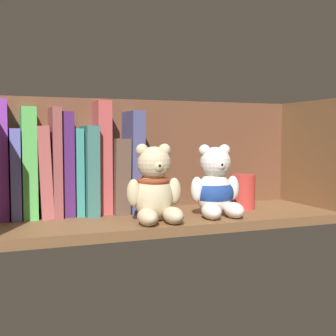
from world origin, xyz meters
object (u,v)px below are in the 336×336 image
(teddy_bear_smaller, at_px, (215,188))
(book_3, at_px, (43,171))
(book_4, at_px, (54,162))
(book_0, at_px, (0,160))
(book_2, at_px, (28,163))
(book_10, at_px, (131,161))
(book_1, at_px, (14,173))
(book_7, at_px, (88,170))
(book_9, at_px, (116,175))
(pillar_candle, at_px, (243,192))
(teddy_bear_larger, at_px, (155,188))
(book_5, at_px, (66,164))
(book_6, at_px, (77,171))
(book_8, at_px, (101,157))

(teddy_bear_smaller, bearing_deg, book_3, 158.86)
(book_4, bearing_deg, book_0, 180.00)
(book_0, relative_size, book_2, 1.06)
(book_3, relative_size, book_10, 0.85)
(book_2, distance_m, book_10, 0.23)
(book_1, height_order, teddy_bear_smaller, book_1)
(book_7, xyz_separation_m, book_9, (0.07, 0.00, -0.01))
(pillar_candle, bearing_deg, book_2, 171.35)
(teddy_bear_larger, relative_size, pillar_candle, 1.93)
(book_3, bearing_deg, book_2, 180.00)
(book_5, height_order, teddy_bear_smaller, book_5)
(book_0, bearing_deg, book_9, 0.00)
(book_2, relative_size, teddy_bear_larger, 1.48)
(book_6, relative_size, pillar_candle, 2.32)
(book_7, bearing_deg, book_3, 180.00)
(book_6, bearing_deg, book_3, 180.00)
(book_3, relative_size, book_7, 1.00)
(book_8, relative_size, book_10, 1.10)
(book_4, height_order, teddy_bear_larger, book_4)
(book_0, relative_size, book_4, 1.06)
(book_6, bearing_deg, pillar_candle, -10.93)
(book_5, bearing_deg, teddy_bear_larger, -44.64)
(teddy_bear_larger, xyz_separation_m, pillar_candle, (0.25, 0.08, -0.03))
(teddy_bear_smaller, distance_m, pillar_candle, 0.12)
(book_1, relative_size, book_10, 0.82)
(book_3, bearing_deg, book_10, 0.00)
(book_8, height_order, book_10, book_8)
(book_4, distance_m, teddy_bear_smaller, 0.35)
(book_5, distance_m, book_7, 0.05)
(book_0, bearing_deg, book_5, 0.00)
(teddy_bear_larger, bearing_deg, book_5, 135.36)
(teddy_bear_smaller, bearing_deg, pillar_candle, 30.18)
(book_10, bearing_deg, book_3, 180.00)
(book_8, height_order, teddy_bear_larger, book_8)
(book_0, distance_m, book_10, 0.28)
(book_3, bearing_deg, book_6, 0.00)
(book_9, xyz_separation_m, book_10, (0.03, 0.00, 0.03))
(book_9, bearing_deg, book_3, 180.00)
(book_6, xyz_separation_m, book_7, (0.02, 0.00, 0.00))
(book_2, relative_size, pillar_candle, 2.85)
(book_10, bearing_deg, book_5, 180.00)
(book_0, distance_m, teddy_bear_smaller, 0.46)
(book_0, relative_size, book_8, 0.99)
(book_3, relative_size, teddy_bear_larger, 1.23)
(book_6, bearing_deg, teddy_bear_smaller, -26.02)
(book_7, distance_m, teddy_bear_smaller, 0.29)
(book_5, relative_size, teddy_bear_larger, 1.43)
(book_0, xyz_separation_m, book_7, (0.18, 0.00, -0.03))
(book_4, xyz_separation_m, book_6, (0.05, 0.00, -0.02))
(teddy_bear_smaller, bearing_deg, book_0, 162.81)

